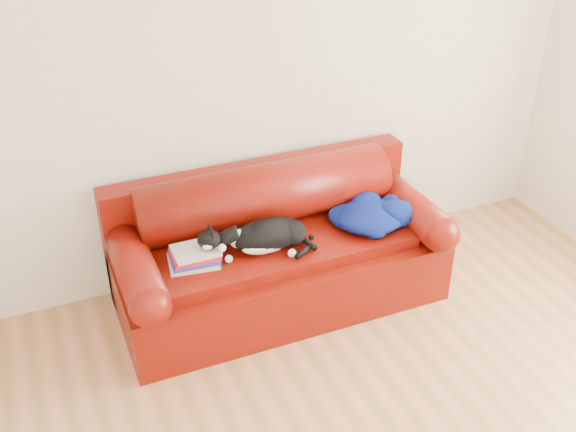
# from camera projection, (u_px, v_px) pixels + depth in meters

# --- Properties ---
(room_shell) EXTENTS (4.52, 4.02, 2.61)m
(room_shell) POSITION_uv_depth(u_px,v_px,m) (480.00, 161.00, 2.62)
(room_shell) COLOR beige
(room_shell) RESTS_ON ground
(sofa_base) EXTENTS (2.10, 0.90, 0.50)m
(sofa_base) POSITION_uv_depth(u_px,v_px,m) (280.00, 270.00, 4.44)
(sofa_base) COLOR #3E0802
(sofa_base) RESTS_ON ground
(sofa_back) EXTENTS (2.10, 1.01, 0.88)m
(sofa_back) POSITION_uv_depth(u_px,v_px,m) (265.00, 213.00, 4.47)
(sofa_back) COLOR #3E0802
(sofa_back) RESTS_ON ground
(book_stack) EXTENTS (0.32, 0.26, 0.10)m
(book_stack) POSITION_uv_depth(u_px,v_px,m) (195.00, 256.00, 4.03)
(book_stack) COLOR beige
(book_stack) RESTS_ON sofa_base
(cat) EXTENTS (0.64, 0.37, 0.24)m
(cat) POSITION_uv_depth(u_px,v_px,m) (267.00, 236.00, 4.14)
(cat) COLOR black
(cat) RESTS_ON sofa_base
(blanket) EXTENTS (0.56, 0.45, 0.17)m
(blanket) POSITION_uv_depth(u_px,v_px,m) (372.00, 214.00, 4.40)
(blanket) COLOR #070247
(blanket) RESTS_ON sofa_base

